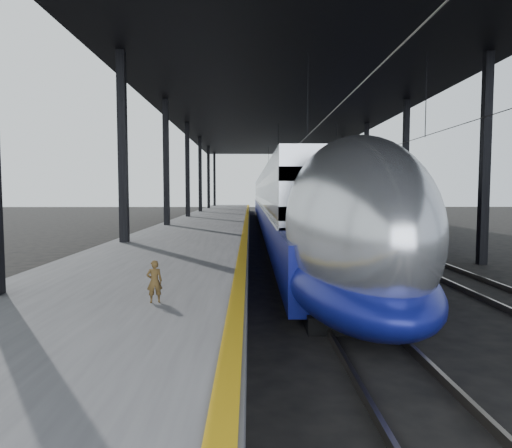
{
  "coord_description": "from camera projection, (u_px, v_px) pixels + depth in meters",
  "views": [
    {
      "loc": [
        -0.44,
        -14.44,
        3.14
      ],
      "look_at": [
        -0.23,
        1.62,
        2.0
      ],
      "focal_mm": 32.0,
      "sensor_mm": 36.0,
      "label": 1
    }
  ],
  "objects": [
    {
      "name": "ground",
      "position": [
        264.0,
        290.0,
        14.63
      ],
      "size": [
        160.0,
        160.0,
        0.0
      ],
      "primitive_type": "plane",
      "color": "black",
      "rests_on": "ground"
    },
    {
      "name": "platform",
      "position": [
        210.0,
        227.0,
        34.5
      ],
      "size": [
        6.0,
        80.0,
        1.0
      ],
      "primitive_type": "cube",
      "color": "#4C4C4F",
      "rests_on": "ground"
    },
    {
      "name": "yellow_strip",
      "position": [
        246.0,
        220.0,
        34.5
      ],
      "size": [
        0.3,
        80.0,
        0.01
      ],
      "primitive_type": "cube",
      "color": "gold",
      "rests_on": "platform"
    },
    {
      "name": "rails",
      "position": [
        315.0,
        232.0,
        34.64
      ],
      "size": [
        6.52,
        80.0,
        0.16
      ],
      "color": "slate",
      "rests_on": "ground"
    },
    {
      "name": "canopy",
      "position": [
        281.0,
        111.0,
        33.96
      ],
      "size": [
        18.0,
        75.0,
        9.47
      ],
      "color": "black",
      "rests_on": "ground"
    },
    {
      "name": "tgv_train",
      "position": [
        279.0,
        203.0,
        38.46
      ],
      "size": [
        3.21,
        65.2,
        4.6
      ],
      "color": "#B4B7BC",
      "rests_on": "ground"
    },
    {
      "name": "second_train",
      "position": [
        317.0,
        204.0,
        50.22
      ],
      "size": [
        2.58,
        56.05,
        3.56
      ],
      "color": "#16168F",
      "rests_on": "ground"
    },
    {
      "name": "child",
      "position": [
        154.0,
        281.0,
        8.79
      ],
      "size": [
        0.35,
        0.28,
        0.83
      ],
      "primitive_type": "imported",
      "rotation": [
        0.0,
        0.0,
        3.44
      ],
      "color": "#503A1A",
      "rests_on": "platform"
    }
  ]
}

